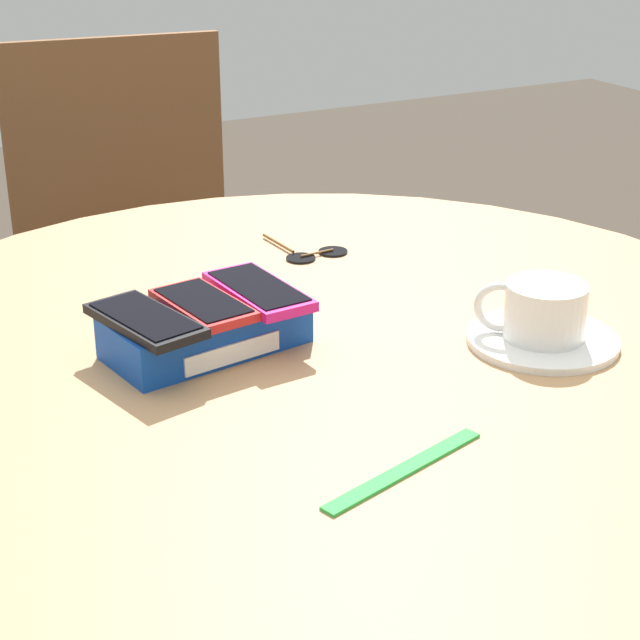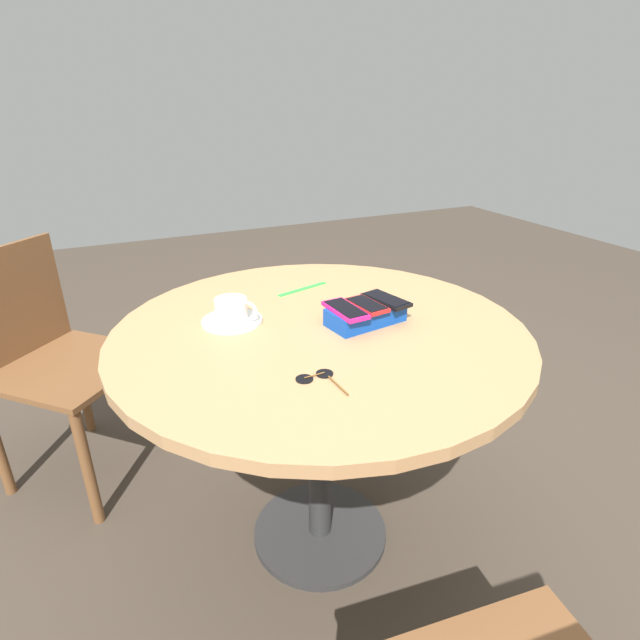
{
  "view_description": "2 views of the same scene",
  "coord_description": "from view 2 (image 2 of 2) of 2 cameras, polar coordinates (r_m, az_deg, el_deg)",
  "views": [
    {
      "loc": [
        -0.5,
        -0.93,
        1.21
      ],
      "look_at": [
        0.0,
        0.0,
        0.76
      ],
      "focal_mm": 60.0,
      "sensor_mm": 36.0,
      "label": 1
    },
    {
      "loc": [
        0.5,
        1.08,
        1.29
      ],
      "look_at": [
        0.0,
        0.0,
        0.76
      ],
      "focal_mm": 28.0,
      "sensor_mm": 36.0,
      "label": 2
    }
  ],
  "objects": [
    {
      "name": "ground_plane",
      "position": [
        1.75,
        0.0,
        -23.19
      ],
      "size": [
        8.0,
        8.0,
        0.0
      ],
      "primitive_type": "plane",
      "color": "#42382D"
    },
    {
      "name": "round_table",
      "position": [
        1.36,
        0.0,
        -4.78
      ],
      "size": [
        1.08,
        1.08,
        0.74
      ],
      "color": "#2D2D2D",
      "rests_on": "ground_plane"
    },
    {
      "name": "phone_box",
      "position": [
        1.33,
        5.21,
        0.58
      ],
      "size": [
        0.22,
        0.13,
        0.05
      ],
      "color": "#0F42AD",
      "rests_on": "round_table"
    },
    {
      "name": "phone_black",
      "position": [
        1.36,
        7.57,
        2.32
      ],
      "size": [
        0.09,
        0.15,
        0.01
      ],
      "color": "black",
      "rests_on": "phone_box"
    },
    {
      "name": "phone_red",
      "position": [
        1.32,
        5.34,
        1.72
      ],
      "size": [
        0.08,
        0.13,
        0.01
      ],
      "color": "red",
      "rests_on": "phone_box"
    },
    {
      "name": "phone_magenta",
      "position": [
        1.28,
        2.92,
        1.18
      ],
      "size": [
        0.07,
        0.15,
        0.01
      ],
      "color": "#D11975",
      "rests_on": "phone_box"
    },
    {
      "name": "saucer",
      "position": [
        1.36,
        -10.01,
        -0.09
      ],
      "size": [
        0.16,
        0.16,
        0.01
      ],
      "primitive_type": "cylinder",
      "color": "white",
      "rests_on": "round_table"
    },
    {
      "name": "coffee_cup",
      "position": [
        1.34,
        -10.01,
        1.25
      ],
      "size": [
        0.1,
        0.1,
        0.06
      ],
      "color": "white",
      "rests_on": "saucer"
    },
    {
      "name": "lanyard_strap",
      "position": [
        1.57,
        -1.99,
        3.56
      ],
      "size": [
        0.18,
        0.07,
        0.0
      ],
      "primitive_type": "cube",
      "rotation": [
        0.0,
        0.0,
        0.28
      ],
      "color": "green",
      "rests_on": "round_table"
    },
    {
      "name": "sunglasses",
      "position": [
        1.08,
        -0.31,
        -6.57
      ],
      "size": [
        0.09,
        0.12,
        0.01
      ],
      "color": "black",
      "rests_on": "round_table"
    },
    {
      "name": "chair_near_window",
      "position": [
        1.96,
        -27.98,
        -4.16
      ],
      "size": [
        0.61,
        0.61,
        0.84
      ],
      "color": "brown",
      "rests_on": "ground_plane"
    }
  ]
}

